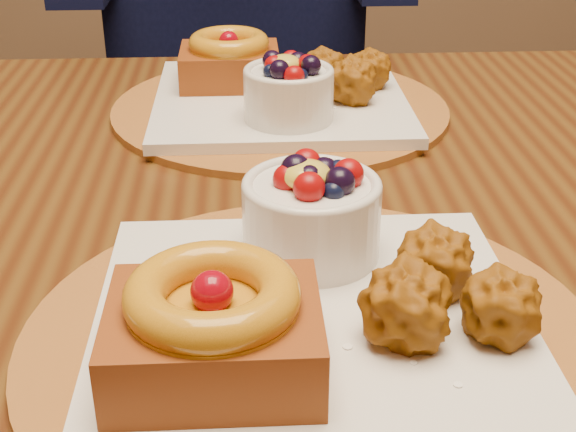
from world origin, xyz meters
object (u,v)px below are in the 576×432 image
object	(u,v)px
chair_far	(242,148)
place_setting_near	(306,300)
dining_table	(292,270)
place_setting_far	(278,91)

from	to	relation	value
chair_far	place_setting_near	bearing A→B (deg)	-92.62
dining_table	place_setting_near	size ratio (longest dim) A/B	4.21
dining_table	chair_far	size ratio (longest dim) A/B	1.91
dining_table	place_setting_near	world-z (taller)	place_setting_near
chair_far	dining_table	bearing A→B (deg)	-91.72
dining_table	chair_far	xyz separation A→B (m)	(-0.05, 0.82, -0.21)
dining_table	place_setting_far	size ratio (longest dim) A/B	4.21
place_setting_near	chair_far	distance (m)	1.08
dining_table	place_setting_near	bearing A→B (deg)	-91.00
place_setting_near	chair_far	world-z (taller)	place_setting_near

